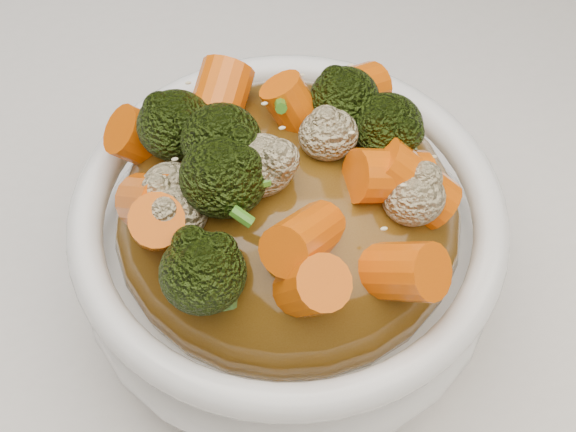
{
  "coord_description": "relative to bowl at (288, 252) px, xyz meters",
  "views": [
    {
      "loc": [
        -0.08,
        -0.19,
        1.15
      ],
      "look_at": [
        -0.03,
        0.05,
        0.82
      ],
      "focal_mm": 55.0,
      "sensor_mm": 36.0,
      "label": 1
    }
  ],
  "objects": [
    {
      "name": "sesame_seeds",
      "position": [
        -0.0,
        0.0,
        0.09
      ],
      "size": [
        0.18,
        0.18,
        0.01
      ],
      "primitive_type": null,
      "rotation": [
        0.0,
        0.0,
        -0.26
      ],
      "color": "beige",
      "rests_on": "sauce_base"
    },
    {
      "name": "tablecloth",
      "position": [
        0.03,
        -0.05,
        -0.06
      ],
      "size": [
        1.2,
        0.8,
        0.04
      ],
      "primitive_type": "cube",
      "color": "silver",
      "rests_on": "dining_table"
    },
    {
      "name": "bowl",
      "position": [
        0.0,
        0.0,
        0.0
      ],
      "size": [
        0.25,
        0.25,
        0.08
      ],
      "primitive_type": null,
      "rotation": [
        0.0,
        0.0,
        -0.26
      ],
      "color": "white",
      "rests_on": "tablecloth"
    },
    {
      "name": "scallions",
      "position": [
        -0.0,
        0.0,
        0.09
      ],
      "size": [
        0.15,
        0.15,
        0.02
      ],
      "primitive_type": null,
      "rotation": [
        0.0,
        0.0,
        -0.26
      ],
      "color": "#3A7A1C",
      "rests_on": "sauce_base"
    },
    {
      "name": "cauliflower",
      "position": [
        -0.0,
        0.0,
        0.08
      ],
      "size": [
        0.2,
        0.2,
        0.03
      ],
      "primitive_type": null,
      "rotation": [
        0.0,
        0.0,
        -0.26
      ],
      "color": "tan",
      "rests_on": "sauce_base"
    },
    {
      "name": "carrots",
      "position": [
        -0.0,
        0.0,
        0.09
      ],
      "size": [
        0.2,
        0.2,
        0.05
      ],
      "primitive_type": null,
      "rotation": [
        0.0,
        0.0,
        -0.26
      ],
      "color": "#E85D07",
      "rests_on": "sauce_base"
    },
    {
      "name": "sauce_base",
      "position": [
        -0.0,
        0.0,
        0.03
      ],
      "size": [
        0.2,
        0.2,
        0.09
      ],
      "primitive_type": "ellipsoid",
      "rotation": [
        0.0,
        0.0,
        -0.26
      ],
      "color": "#5B3A0F",
      "rests_on": "bowl"
    },
    {
      "name": "broccoli",
      "position": [
        -0.0,
        0.0,
        0.08
      ],
      "size": [
        0.2,
        0.2,
        0.04
      ],
      "primitive_type": null,
      "rotation": [
        0.0,
        0.0,
        -0.26
      ],
      "color": "black",
      "rests_on": "sauce_base"
    }
  ]
}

